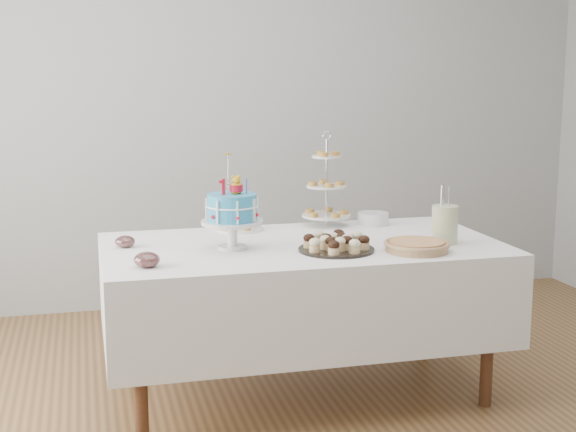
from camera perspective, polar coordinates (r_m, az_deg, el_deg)
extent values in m
plane|color=brown|center=(3.87, 2.19, -14.09)|extent=(5.00, 5.00, 0.00)
cube|color=#9DA0A2|center=(5.48, -3.73, 7.69)|extent=(5.00, 0.04, 2.70)
cube|color=silver|center=(3.96, 1.01, -5.14)|extent=(1.92, 1.02, 0.45)
cylinder|color=#56331D|center=(3.55, -10.47, -10.76)|extent=(0.06, 0.06, 0.67)
cylinder|color=#56331D|center=(3.99, 14.02, -8.49)|extent=(0.06, 0.06, 0.67)
cylinder|color=#56331D|center=(4.24, -11.19, -7.22)|extent=(0.06, 0.06, 0.67)
cylinder|color=#56331D|center=(4.62, 9.66, -5.72)|extent=(0.06, 0.06, 0.67)
cylinder|color=#2F97CD|center=(3.75, -4.00, 0.64)|extent=(0.23, 0.23, 0.13)
torus|color=white|center=(3.75, -4.00, 0.73)|extent=(0.24, 0.24, 0.01)
cube|color=red|center=(3.72, -4.61, 2.09)|extent=(0.02, 0.02, 0.07)
cylinder|color=blue|center=(3.72, -2.97, 2.11)|extent=(0.01, 0.01, 0.07)
cylinder|color=silver|center=(3.75, -4.28, 2.98)|extent=(0.00, 0.00, 0.18)
cylinder|color=yellow|center=(3.74, -4.30, 4.41)|extent=(0.05, 0.05, 0.01)
cylinder|color=black|center=(3.75, 3.45, -2.40)|extent=(0.36, 0.36, 0.01)
ellipsoid|color=black|center=(3.72, 2.44, -1.68)|extent=(0.05, 0.05, 0.04)
ellipsoid|color=#F4EDBD|center=(3.76, 4.47, -1.57)|extent=(0.05, 0.05, 0.04)
cylinder|color=tan|center=(3.78, 9.14, -2.23)|extent=(0.29, 0.29, 0.04)
cylinder|color=#A87141|center=(3.77, 9.15, -1.90)|extent=(0.25, 0.25, 0.02)
torus|color=tan|center=(3.77, 9.15, -1.96)|extent=(0.31, 0.31, 0.02)
cylinder|color=silver|center=(4.31, 2.76, 2.38)|extent=(0.01, 0.01, 0.47)
cylinder|color=silver|center=(4.34, 2.74, 0.04)|extent=(0.26, 0.26, 0.01)
cylinder|color=silver|center=(4.31, 2.75, 2.13)|extent=(0.22, 0.22, 0.01)
cylinder|color=silver|center=(4.29, 2.77, 4.24)|extent=(0.16, 0.16, 0.01)
torus|color=silver|center=(4.28, 2.79, 5.72)|extent=(0.05, 0.01, 0.05)
cylinder|color=silver|center=(4.39, 6.07, -0.18)|extent=(0.17, 0.17, 0.07)
cylinder|color=silver|center=(4.23, -3.46, -0.92)|extent=(0.25, 0.25, 0.01)
ellipsoid|color=silver|center=(3.48, -10.00, -3.08)|extent=(0.11, 0.11, 0.07)
cylinder|color=#5F0908|center=(3.48, -10.00, -3.17)|extent=(0.08, 0.08, 0.03)
ellipsoid|color=silver|center=(3.89, -11.51, -1.79)|extent=(0.10, 0.10, 0.06)
cylinder|color=#5F0908|center=(3.89, -11.51, -1.86)|extent=(0.07, 0.07, 0.03)
cylinder|color=white|center=(3.96, 11.08, -0.60)|extent=(0.13, 0.13, 0.19)
cylinder|color=white|center=(3.99, 11.87, -0.30)|extent=(0.01, 0.01, 0.10)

